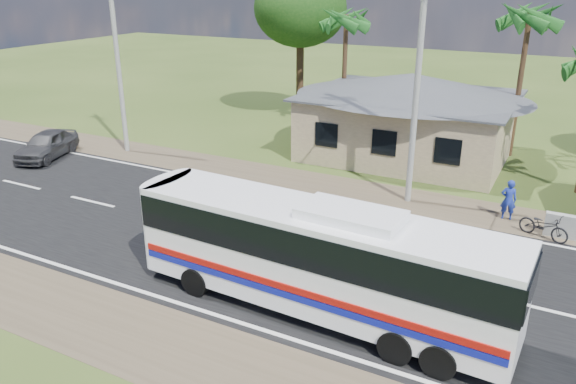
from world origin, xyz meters
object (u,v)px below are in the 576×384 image
at_px(motorcycle, 544,226).
at_px(coach_bus, 319,252).
at_px(small_car, 47,144).
at_px(person, 509,200).

bearing_deg(motorcycle, coach_bus, 168.61).
bearing_deg(small_car, person, -11.24).
bearing_deg(motorcycle, small_car, 115.02).
height_order(motorcycle, person, person).
bearing_deg(person, coach_bus, 57.57).
bearing_deg(coach_bus, motorcycle, 59.96).
distance_m(motorcycle, person, 1.92).
height_order(motorcycle, small_car, small_car).
xyz_separation_m(coach_bus, small_car, (-19.02, 6.71, -1.22)).
xyz_separation_m(person, small_car, (-22.90, -2.85, -0.10)).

